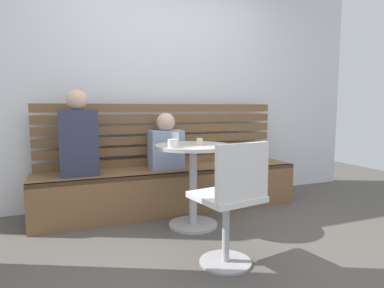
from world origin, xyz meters
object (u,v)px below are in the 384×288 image
object	(u,v)px
booth_bench	(171,189)
person_adult	(79,137)
cup_water_clear	(175,138)
cup_ceramic_white	(173,144)
cup_espresso_small	(200,141)
cafe_table	(193,169)
white_chair	(232,200)
person_child_left	(166,144)

from	to	relation	value
booth_bench	person_adult	size ratio (longest dim) A/B	3.41
booth_bench	cup_water_clear	size ratio (longest dim) A/B	24.55
person_adult	cup_ceramic_white	size ratio (longest dim) A/B	9.89
person_adult	cup_espresso_small	distance (m)	1.12
cup_espresso_small	cafe_table	bearing A→B (deg)	-160.43
cup_water_clear	cup_ceramic_white	world-z (taller)	cup_water_clear
white_chair	cup_water_clear	world-z (taller)	same
person_child_left	cup_ceramic_white	bearing A→B (deg)	-102.71
person_child_left	booth_bench	bearing A→B (deg)	-37.32
cafe_table	cup_water_clear	distance (m)	0.32
cup_water_clear	white_chair	bearing A→B (deg)	-84.34
person_child_left	cup_espresso_small	bearing A→B (deg)	-73.94
person_child_left	cup_water_clear	distance (m)	0.49
cafe_table	person_child_left	world-z (taller)	person_child_left
cafe_table	person_child_left	distance (m)	0.59
cafe_table	person_child_left	size ratio (longest dim) A/B	1.29
cup_espresso_small	cup_water_clear	distance (m)	0.22
cup_water_clear	cup_ceramic_white	xyz separation A→B (m)	(-0.10, -0.22, -0.02)
cafe_table	white_chair	distance (m)	0.82
person_child_left	cup_espresso_small	distance (m)	0.56
cafe_table	cup_water_clear	size ratio (longest dim) A/B	6.73
cafe_table	person_adult	xyz separation A→B (m)	(-0.94, 0.51, 0.28)
booth_bench	cafe_table	world-z (taller)	cafe_table
cup_water_clear	booth_bench	bearing A→B (deg)	76.74
booth_bench	white_chair	bearing A→B (deg)	-90.59
cup_espresso_small	person_adult	bearing A→B (deg)	154.39
cafe_table	person_adult	world-z (taller)	person_adult
white_chair	person_adult	bearing A→B (deg)	123.85
white_chair	person_child_left	world-z (taller)	person_child_left
person_child_left	cup_water_clear	size ratio (longest dim) A/B	5.22
cafe_table	white_chair	world-z (taller)	white_chair
cup_espresso_small	cup_water_clear	xyz separation A→B (m)	(-0.21, 0.06, 0.03)
white_chair	person_child_left	size ratio (longest dim) A/B	1.48
white_chair	cup_water_clear	xyz separation A→B (m)	(-0.09, 0.90, 0.33)
booth_bench	cup_water_clear	world-z (taller)	cup_water_clear
booth_bench	cup_water_clear	bearing A→B (deg)	-103.26
booth_bench	person_adult	distance (m)	1.07
white_chair	cafe_table	bearing A→B (deg)	86.55
cup_espresso_small	cup_ceramic_white	xyz separation A→B (m)	(-0.31, -0.16, 0.01)
cafe_table	cup_water_clear	world-z (taller)	cup_water_clear
cup_espresso_small	cup_ceramic_white	world-z (taller)	cup_ceramic_white
booth_bench	person_adult	xyz separation A→B (m)	(-0.90, -0.01, 0.57)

